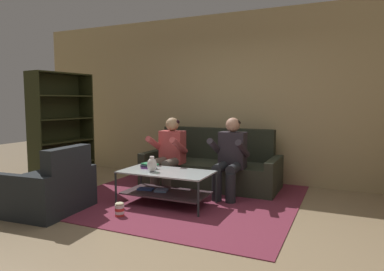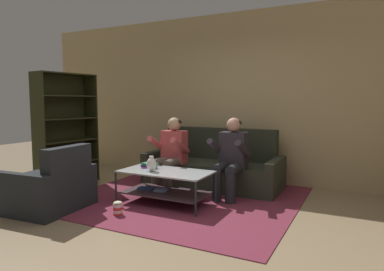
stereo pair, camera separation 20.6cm
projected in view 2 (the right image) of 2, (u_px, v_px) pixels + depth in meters
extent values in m
plane|color=#957E5D|center=(170.00, 224.00, 3.89)|extent=(16.80, 16.80, 0.00)
cube|color=tan|center=(241.00, 98.00, 5.93)|extent=(8.40, 0.12, 2.90)
cube|color=#2C3124|center=(212.00, 174.00, 5.56)|extent=(1.95, 0.86, 0.41)
cube|color=#25291E|center=(220.00, 143.00, 5.82)|extent=(1.95, 0.18, 0.53)
cube|color=#2C3124|center=(158.00, 165.00, 6.03)|extent=(0.13, 0.86, 0.53)
cube|color=#2C3124|center=(276.00, 177.00, 5.09)|extent=(0.13, 0.86, 0.53)
cylinder|color=brown|center=(156.00, 180.00, 5.18)|extent=(0.14, 0.14, 0.41)
cylinder|color=brown|center=(167.00, 181.00, 5.09)|extent=(0.14, 0.14, 0.41)
cylinder|color=brown|center=(162.00, 162.00, 5.31)|extent=(0.14, 0.42, 0.14)
cylinder|color=brown|center=(173.00, 163.00, 5.22)|extent=(0.14, 0.42, 0.14)
cube|color=#B74443|center=(174.00, 147.00, 5.43)|extent=(0.38, 0.22, 0.51)
cylinder|color=#B74443|center=(157.00, 144.00, 5.36)|extent=(0.09, 0.49, 0.31)
cylinder|color=#B74443|center=(180.00, 146.00, 5.17)|extent=(0.09, 0.49, 0.31)
sphere|color=tan|center=(174.00, 124.00, 5.39)|extent=(0.21, 0.21, 0.21)
ellipsoid|color=black|center=(175.00, 122.00, 5.41)|extent=(0.21, 0.21, 0.13)
cylinder|color=#222428|center=(217.00, 187.00, 4.73)|extent=(0.14, 0.14, 0.41)
cylinder|color=#222428|center=(230.00, 189.00, 4.64)|extent=(0.14, 0.14, 0.41)
cylinder|color=#222428|center=(222.00, 167.00, 4.86)|extent=(0.14, 0.42, 0.14)
cylinder|color=#222428|center=(235.00, 169.00, 4.77)|extent=(0.14, 0.42, 0.14)
cube|color=#2A242A|center=(234.00, 150.00, 4.98)|extent=(0.38, 0.22, 0.53)
cylinder|color=#2A242A|center=(216.00, 147.00, 4.91)|extent=(0.09, 0.49, 0.31)
cylinder|color=#2A242A|center=(243.00, 149.00, 4.72)|extent=(0.09, 0.49, 0.31)
sphere|color=tan|center=(234.00, 125.00, 4.94)|extent=(0.21, 0.21, 0.21)
ellipsoid|color=black|center=(234.00, 123.00, 4.96)|extent=(0.21, 0.21, 0.13)
cube|color=#B4BEBF|center=(166.00, 172.00, 4.60)|extent=(1.23, 0.64, 0.02)
cube|color=#412F34|center=(166.00, 192.00, 4.62)|extent=(1.13, 0.59, 0.02)
cylinder|color=#262F30|center=(116.00, 188.00, 4.62)|extent=(0.03, 0.03, 0.45)
cylinder|color=#262F30|center=(196.00, 199.00, 4.08)|extent=(0.03, 0.03, 0.45)
cylinder|color=#262F30|center=(142.00, 178.00, 5.16)|extent=(0.03, 0.03, 0.45)
cylinder|color=#262F30|center=(216.00, 188.00, 4.62)|extent=(0.03, 0.03, 0.45)
cube|color=#365CB1|center=(146.00, 188.00, 4.76)|extent=(0.24, 0.16, 0.02)
cube|color=#6A8EBA|center=(161.00, 190.00, 4.66)|extent=(0.19, 0.18, 0.03)
cube|color=maroon|center=(188.00, 196.00, 5.02)|extent=(3.15, 3.15, 0.01)
cube|color=#7E5964|center=(188.00, 196.00, 5.02)|extent=(1.73, 1.73, 0.00)
ellipsoid|color=silver|center=(151.00, 164.00, 4.56)|extent=(0.13, 0.13, 0.19)
cylinder|color=silver|center=(151.00, 158.00, 4.55)|extent=(0.06, 0.06, 0.04)
cube|color=purple|center=(149.00, 167.00, 4.80)|extent=(0.21, 0.16, 0.02)
cube|color=#221E31|center=(149.00, 165.00, 4.80)|extent=(0.20, 0.14, 0.03)
cube|color=#2A844E|center=(150.00, 164.00, 4.79)|extent=(0.25, 0.17, 0.02)
cube|color=black|center=(38.00, 132.00, 5.25)|extent=(0.36, 0.07, 1.84)
cube|color=black|center=(91.00, 128.00, 6.07)|extent=(0.36, 0.07, 1.84)
cube|color=black|center=(60.00, 129.00, 5.76)|extent=(0.16, 1.01, 1.84)
cube|color=black|center=(68.00, 183.00, 5.75)|extent=(0.49, 1.02, 0.02)
cube|color=black|center=(68.00, 162.00, 5.72)|extent=(0.49, 1.02, 0.02)
cube|color=black|center=(67.00, 141.00, 5.68)|extent=(0.49, 1.02, 0.02)
cube|color=black|center=(66.00, 118.00, 5.64)|extent=(0.49, 1.02, 0.02)
cube|color=black|center=(65.00, 96.00, 5.61)|extent=(0.49, 1.02, 0.02)
cube|color=black|center=(64.00, 74.00, 5.57)|extent=(0.49, 1.02, 0.02)
cube|color=olive|center=(43.00, 181.00, 5.36)|extent=(0.31, 0.09, 0.25)
cube|color=#298446|center=(47.00, 182.00, 5.40)|extent=(0.29, 0.08, 0.20)
cube|color=teal|center=(50.00, 181.00, 5.45)|extent=(0.30, 0.09, 0.21)
cube|color=black|center=(54.00, 179.00, 5.48)|extent=(0.24, 0.06, 0.24)
cube|color=olive|center=(55.00, 177.00, 5.54)|extent=(0.33, 0.09, 0.30)
cube|color=#997552|center=(59.00, 176.00, 5.56)|extent=(0.28, 0.09, 0.31)
cube|color=#2C2F28|center=(61.00, 178.00, 5.62)|extent=(0.32, 0.08, 0.23)
cube|color=#7593A8|center=(63.00, 175.00, 5.66)|extent=(0.33, 0.10, 0.30)
cube|color=orange|center=(66.00, 175.00, 5.70)|extent=(0.32, 0.08, 0.28)
cube|color=purple|center=(69.00, 175.00, 5.74)|extent=(0.30, 0.08, 0.28)
cube|color=black|center=(48.00, 192.00, 4.39)|extent=(0.88, 0.77, 0.45)
cube|color=black|center=(67.00, 162.00, 4.22)|extent=(0.21, 0.72, 0.39)
cube|color=black|center=(71.00, 181.00, 4.77)|extent=(0.84, 0.17, 0.55)
cube|color=black|center=(21.00, 197.00, 4.01)|extent=(0.84, 0.17, 0.55)
cylinder|color=red|center=(118.00, 214.00, 4.17)|extent=(0.11, 0.11, 0.04)
cylinder|color=white|center=(118.00, 211.00, 4.16)|extent=(0.11, 0.11, 0.04)
cylinder|color=red|center=(118.00, 208.00, 4.16)|extent=(0.11, 0.11, 0.04)
cylinder|color=white|center=(118.00, 205.00, 4.15)|extent=(0.11, 0.11, 0.04)
ellipsoid|color=beige|center=(118.00, 203.00, 4.15)|extent=(0.11, 0.11, 0.04)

